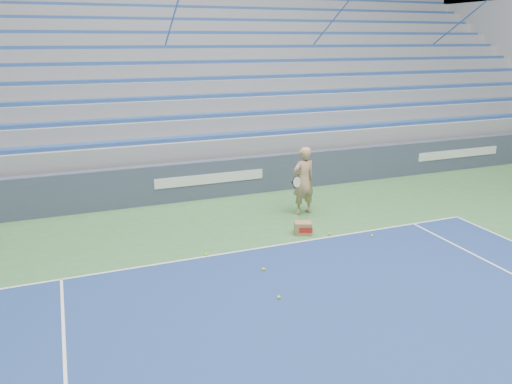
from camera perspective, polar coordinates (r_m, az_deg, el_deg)
sponsor_barrier at (r=14.45m, az=-5.39°, el=1.48°), size 30.00×0.32×1.10m
bleachers at (r=19.59m, az=-10.33°, el=10.77°), size 31.00×9.15×7.30m
tennis_player at (r=12.98m, az=5.43°, el=1.28°), size 0.96×0.88×1.80m
ball_box at (r=11.84m, az=5.38°, el=-4.13°), size 0.47×0.43×0.30m
tennis_ball_0 at (r=10.03m, az=0.86°, el=-8.84°), size 0.07×0.07×0.07m
tennis_ball_1 at (r=9.03m, az=2.61°, el=-11.95°), size 0.07×0.07×0.07m
tennis_ball_2 at (r=11.88m, az=8.40°, el=-4.77°), size 0.07×0.07×0.07m
tennis_ball_3 at (r=11.95m, az=13.13°, el=-4.90°), size 0.07×0.07×0.07m
tennis_ball_4 at (r=10.74m, az=-5.73°, el=-7.10°), size 0.07×0.07×0.07m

